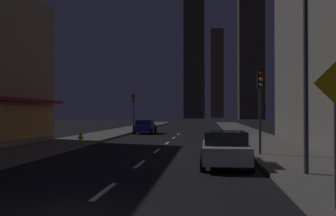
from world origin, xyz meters
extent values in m
cube|color=black|center=(0.00, 32.00, -0.05)|extent=(78.00, 136.00, 0.10)
cube|color=#605E59|center=(7.00, 32.00, 0.07)|extent=(4.00, 76.00, 0.15)
cube|color=#605E59|center=(-7.00, 32.00, 0.07)|extent=(4.00, 76.00, 0.15)
cube|color=silver|center=(0.00, 3.20, 0.01)|extent=(0.16, 2.20, 0.01)
cube|color=silver|center=(0.00, 8.40, 0.01)|extent=(0.16, 2.20, 0.01)
cube|color=silver|center=(0.00, 13.60, 0.01)|extent=(0.16, 2.20, 0.01)
cube|color=silver|center=(0.00, 18.80, 0.01)|extent=(0.16, 2.20, 0.01)
cube|color=silver|center=(0.00, 24.00, 0.01)|extent=(0.16, 2.20, 0.01)
cube|color=silver|center=(0.00, 29.20, 0.01)|extent=(0.16, 2.20, 0.01)
cube|color=#3B382C|center=(-1.80, 126.27, 39.07)|extent=(7.78, 6.13, 78.13)
cube|color=#615C48|center=(7.48, 152.91, 19.80)|extent=(5.84, 8.58, 39.59)
cube|color=#444133|center=(17.74, 113.22, 30.45)|extent=(8.33, 7.55, 60.89)
cube|color=silver|center=(3.60, 8.15, 0.61)|extent=(1.80, 4.20, 0.65)
cube|color=black|center=(3.60, 7.95, 1.17)|extent=(1.64, 2.00, 0.55)
cylinder|color=black|center=(2.72, 9.55, 0.34)|extent=(0.22, 0.68, 0.68)
cylinder|color=black|center=(4.48, 9.55, 0.34)|extent=(0.22, 0.68, 0.68)
cylinder|color=black|center=(2.72, 6.75, 0.34)|extent=(0.22, 0.68, 0.68)
cylinder|color=black|center=(4.48, 6.75, 0.34)|extent=(0.22, 0.68, 0.68)
sphere|color=white|center=(3.05, 10.20, 0.67)|extent=(0.18, 0.18, 0.18)
sphere|color=white|center=(4.15, 10.20, 0.67)|extent=(0.18, 0.18, 0.18)
cube|color=navy|center=(-3.60, 29.98, 0.61)|extent=(1.80, 4.20, 0.65)
cube|color=black|center=(-3.60, 29.78, 1.17)|extent=(1.64, 2.00, 0.55)
cylinder|color=black|center=(-4.48, 31.38, 0.34)|extent=(0.22, 0.68, 0.68)
cylinder|color=black|center=(-2.72, 31.38, 0.34)|extent=(0.22, 0.68, 0.68)
cylinder|color=black|center=(-4.48, 28.58, 0.34)|extent=(0.22, 0.68, 0.68)
cylinder|color=black|center=(-2.72, 28.58, 0.34)|extent=(0.22, 0.68, 0.68)
sphere|color=white|center=(-4.15, 32.03, 0.67)|extent=(0.18, 0.18, 0.18)
sphere|color=white|center=(-3.05, 32.03, 0.67)|extent=(0.18, 0.18, 0.18)
cylinder|color=gold|center=(-5.90, 17.22, 0.43)|extent=(0.22, 0.22, 0.55)
sphere|color=gold|center=(-5.90, 17.22, 0.70)|extent=(0.21, 0.21, 0.21)
cylinder|color=gold|center=(-5.90, 17.22, 0.18)|extent=(0.30, 0.30, 0.06)
cylinder|color=gold|center=(-6.06, 17.22, 0.45)|extent=(0.10, 0.10, 0.10)
cylinder|color=gold|center=(-5.74, 17.22, 0.45)|extent=(0.10, 0.10, 0.10)
cylinder|color=#2D2D2D|center=(5.50, 11.36, 2.25)|extent=(0.12, 0.12, 4.20)
cube|color=black|center=(5.50, 11.16, 3.85)|extent=(0.32, 0.24, 0.90)
sphere|color=red|center=(5.50, 11.03, 4.13)|extent=(0.18, 0.18, 0.18)
sphere|color=#F2B20C|center=(5.50, 11.03, 3.85)|extent=(0.18, 0.18, 0.18)
sphere|color=#19D833|center=(5.50, 11.03, 3.57)|extent=(0.18, 0.18, 0.18)
cylinder|color=#2D2D2D|center=(-5.50, 32.91, 2.25)|extent=(0.12, 0.12, 4.20)
cube|color=black|center=(-5.50, 32.71, 3.85)|extent=(0.32, 0.24, 0.90)
sphere|color=red|center=(-5.50, 32.58, 4.13)|extent=(0.18, 0.18, 0.18)
sphere|color=#F2B20C|center=(-5.50, 32.58, 3.85)|extent=(0.18, 0.18, 0.18)
sphere|color=#19D833|center=(-5.50, 32.58, 3.57)|extent=(0.18, 0.18, 0.18)
cylinder|color=#38383D|center=(6.20, 5.87, 3.40)|extent=(0.16, 0.16, 6.50)
cylinder|color=slate|center=(5.60, 1.49, 1.35)|extent=(0.08, 0.08, 2.40)
cube|color=yellow|center=(5.60, 1.46, 2.85)|extent=(0.91, 0.03, 0.91)
camera|label=1|loc=(2.86, -6.33, 2.21)|focal=37.26mm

